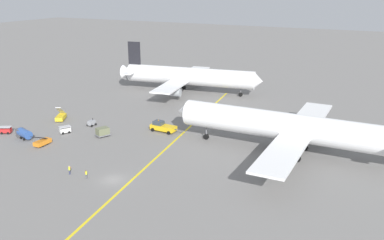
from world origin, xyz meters
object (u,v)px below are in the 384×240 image
Objects in this scene: airliner_being_pushed at (289,127)px; gse_baggage_cart_near_cluster at (6,130)px; gse_baggage_cart_trailing at (65,130)px; airliner_at_gate_left at (188,77)px; gse_container_dolly_flat at (103,132)px; gse_fuel_bowser_stubby at (24,133)px; pushback_tug at (163,127)px; gse_gpu_cart_small at (92,123)px; ground_crew_wing_walker_right at (86,174)px; gse_stair_truck_yellow at (61,116)px; gse_belt_loader_portside at (42,142)px; ground_crew_ramp_agent_by_cones at (69,170)px.

gse_baggage_cart_near_cluster is (-64.49, -18.11, -5.08)m from airliner_being_pushed.
airliner_being_pushed is at bearing 12.52° from gse_baggage_cart_trailing.
airliner_at_gate_left is 0.94× the size of airliner_being_pushed.
gse_container_dolly_flat is (-42.11, -9.20, -4.77)m from airliner_being_pushed.
airliner_at_gate_left is at bearing 75.57° from gse_fuel_bowser_stubby.
airliner_at_gate_left is 39.73m from pushback_tug.
gse_fuel_bowser_stubby reaches higher than gse_gpu_cart_small.
gse_baggage_cart_trailing is at bearing 140.78° from ground_crew_wing_walker_right.
airliner_being_pushed is 5.38× the size of pushback_tug.
gse_stair_truck_yellow reaches higher than gse_belt_loader_portside.
ground_crew_ramp_agent_by_cones reaches higher than ground_crew_wing_walker_right.
gse_container_dolly_flat reaches higher than ground_crew_ramp_agent_by_cones.
gse_container_dolly_flat is at bearing 120.60° from ground_crew_wing_walker_right.
gse_container_dolly_flat reaches higher than ground_crew_wing_walker_right.
gse_gpu_cart_small is 20.36m from gse_baggage_cart_near_cluster.
gse_baggage_cart_near_cluster is (-21.32, -55.99, -4.53)m from airliner_at_gate_left.
gse_baggage_cart_near_cluster is 1.79× the size of ground_crew_ramp_agent_by_cones.
gse_belt_loader_portside is 1.57× the size of gse_baggage_cart_near_cluster.
gse_belt_loader_portside reaches higher than gse_gpu_cart_small.
gse_belt_loader_portside is (-50.58, -20.01, -5.11)m from airliner_being_pushed.
airliner_at_gate_left is 12.83× the size of gse_container_dolly_flat.
gse_baggage_cart_near_cluster is 35.63m from ground_crew_wing_walker_right.
gse_gpu_cart_small is at bearing 121.38° from ground_crew_ramp_agent_by_cones.
pushback_tug reaches higher than gse_baggage_cart_trailing.
ground_crew_ramp_agent_by_cones is at bearing -58.62° from gse_gpu_cart_small.
ground_crew_ramp_agent_by_cones is (8.55, -66.64, -4.47)m from airliner_at_gate_left.
gse_baggage_cart_trailing is 0.64× the size of gse_belt_loader_portside.
airliner_being_pushed is (43.17, -37.88, 0.55)m from airliner_at_gate_left.
ground_crew_wing_walker_right is at bearing -23.72° from gse_belt_loader_portside.
ground_crew_ramp_agent_by_cones is at bearing -23.55° from gse_fuel_bowser_stubby.
gse_baggage_cart_near_cluster is at bearing 172.25° from gse_belt_loader_portside.
pushback_tug is (-31.12, 0.25, -4.75)m from airliner_being_pushed.
gse_stair_truck_yellow is at bearing 120.73° from gse_belt_loader_portside.
gse_stair_truck_yellow is (-28.87, -4.43, -0.16)m from pushback_tug.
gse_stair_truck_yellow is (-2.26, 14.52, -0.31)m from gse_fuel_bowser_stubby.
gse_baggage_cart_near_cluster is at bearing -151.18° from pushback_tug.
gse_gpu_cart_small reaches higher than ground_crew_ramp_agent_by_cones.
gse_gpu_cart_small is 0.68× the size of gse_baggage_cart_trailing.
gse_fuel_bowser_stubby is at bearing -162.05° from airliner_being_pushed.
airliner_being_pushed reaches higher than gse_baggage_cart_trailing.
airliner_being_pushed is 60.33m from gse_stair_truck_yellow.
airliner_being_pushed is at bearing 39.72° from ground_crew_ramp_agent_by_cones.
gse_container_dolly_flat is 24.09m from gse_baggage_cart_near_cluster.
airliner_being_pushed is 29.93× the size of ground_crew_wing_walker_right.
gse_gpu_cart_small is 0.44× the size of gse_stair_truck_yellow.
pushback_tug reaches higher than gse_fuel_bowser_stubby.
gse_belt_loader_portside is at bearing -10.36° from gse_fuel_bowser_stubby.
gse_gpu_cart_small is at bearing 42.92° from gse_baggage_cart_near_cluster.
gse_container_dolly_flat reaches higher than gse_baggage_cart_near_cluster.
gse_stair_truck_yellow is 2.80× the size of ground_crew_wing_walker_right.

